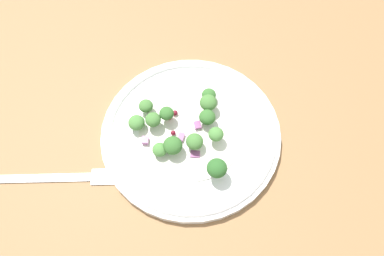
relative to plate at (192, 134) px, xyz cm
name	(u,v)px	position (x,y,z in cm)	size (l,w,h in cm)	color
ground_plane	(207,130)	(2.28, 1.80, -1.86)	(180.00, 180.00, 2.00)	olive
plate	(192,134)	(0.00, 0.00, 0.00)	(26.87, 26.87, 1.70)	white
dressing_pool	(192,132)	(0.00, 0.00, 0.44)	(15.59, 15.59, 0.20)	white
broccoli_floret_0	(161,150)	(-4.14, -3.75, 1.63)	(2.12, 2.12, 2.15)	#9EC684
broccoli_floret_1	(196,142)	(0.72, -2.24, 2.00)	(2.50, 2.50, 2.53)	#ADD18E
broccoli_floret_2	(154,120)	(-5.60, 0.64, 2.30)	(2.30, 2.30, 2.33)	#8EB77A
broccoli_floret_3	(147,106)	(-7.03, 3.09, 1.91)	(2.16, 2.16, 2.19)	#8EB77A
broccoli_floret_4	(208,116)	(2.14, 1.97, 2.13)	(2.45, 2.45, 2.48)	#8EB77A
broccoli_floret_5	(168,115)	(-3.73, 1.53, 2.40)	(2.16, 2.16, 2.19)	#8EB77A
broccoli_floret_6	(217,134)	(3.69, -1.02, 2.40)	(2.21, 2.21, 2.23)	#ADD18E
broccoli_floret_7	(174,146)	(-2.30, -3.19, 2.18)	(2.78, 2.78, 2.82)	#ADD18E
broccoli_floret_8	(218,168)	(4.09, -6.33, 2.74)	(2.84, 2.84, 2.87)	#ADD18E
broccoli_floret_9	(208,103)	(2.11, 4.13, 2.38)	(2.60, 2.60, 2.63)	#8EB77A
broccoli_floret_10	(211,95)	(2.51, 5.87, 1.81)	(2.17, 2.17, 2.20)	#ADD18E
broccoli_floret_11	(138,123)	(-8.03, 0.19, 1.83)	(2.44, 2.44, 2.47)	#ADD18E
cranberry_0	(174,133)	(-2.57, -0.60, 1.01)	(0.72, 0.72, 0.72)	maroon
cranberry_1	(171,117)	(-3.39, 1.94, 1.27)	(0.84, 0.84, 0.84)	maroon
cranberry_2	(176,113)	(-2.64, 2.79, 0.99)	(0.82, 0.82, 0.82)	maroon
onion_bit_0	(146,140)	(-6.50, -2.15, 1.05)	(1.12, 0.94, 0.60)	#A35B93
onion_bit_1	(199,125)	(0.92, 0.99, 0.99)	(1.19, 0.98, 0.41)	#934C84
onion_bit_2	(196,154)	(0.91, -3.57, 0.59)	(1.06, 1.39, 0.38)	#934C84
onion_bit_3	(182,137)	(-1.35, -1.13, 0.96)	(1.27, 0.83, 0.33)	#A35B93
fork	(61,178)	(-18.18, -8.28, -0.61)	(18.69, 3.75, 0.50)	silver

